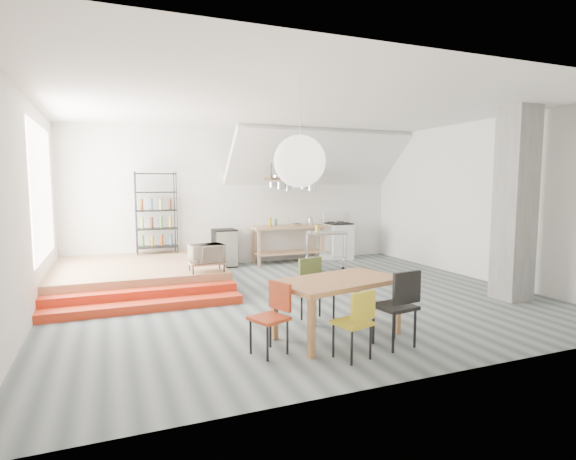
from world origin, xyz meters
name	(u,v)px	position (x,y,z in m)	size (l,w,h in m)	color
floor	(296,296)	(0.00, 0.00, 0.00)	(8.00, 8.00, 0.00)	#4B5457
wall_back	(240,198)	(0.00, 3.50, 1.60)	(8.00, 0.04, 3.20)	silver
wall_left	(27,209)	(-4.00, 0.00, 1.60)	(0.04, 7.00, 3.20)	silver
wall_right	(479,200)	(4.00, 0.00, 1.60)	(0.04, 7.00, 3.20)	silver
ceiling	(297,107)	(0.00, 0.00, 3.20)	(8.00, 7.00, 0.02)	white
slope_ceiling	(319,158)	(1.80, 2.90, 2.55)	(4.40, 1.80, 0.15)	white
window_pane	(43,192)	(-3.98, 1.50, 1.80)	(0.02, 2.50, 2.20)	white
platform	(137,274)	(-2.50, 2.00, 0.20)	(3.00, 3.00, 0.40)	#A57652
step_lower	(145,306)	(-2.50, 0.05, 0.07)	(3.00, 0.35, 0.13)	red
step_upper	(143,297)	(-2.50, 0.40, 0.13)	(3.00, 0.35, 0.27)	red
concrete_column	(515,204)	(3.30, -1.50, 1.60)	(0.50, 0.50, 3.20)	slate
kitchen_counter	(288,237)	(1.10, 3.15, 0.63)	(1.80, 0.60, 0.91)	#A57652
stove	(338,240)	(2.50, 3.16, 0.48)	(0.60, 0.60, 1.18)	white
pot_rack	(293,182)	(1.13, 2.92, 1.98)	(1.20, 0.50, 1.43)	#3A2517
wire_shelving	(156,212)	(-2.00, 3.20, 1.33)	(0.88, 0.38, 1.80)	black
microwave_shelf	(207,263)	(-1.40, 0.75, 0.55)	(0.60, 0.40, 0.16)	#A57652
paper_lantern	(300,161)	(-0.90, -2.21, 2.20)	(0.60, 0.60, 0.60)	white
dining_table	(337,285)	(-0.31, -2.08, 0.67)	(1.73, 1.22, 0.75)	brown
chair_mustard	(356,318)	(-0.48, -2.84, 0.47)	(0.44, 0.44, 0.79)	gold
chair_black	(399,302)	(0.18, -2.69, 0.56)	(0.49, 0.49, 0.94)	black
chair_olive	(315,284)	(-0.29, -1.34, 0.53)	(0.48, 0.48, 0.88)	#50612E
chair_red	(273,311)	(-1.26, -2.29, 0.49)	(0.48, 0.48, 0.81)	#AC3718
rolling_cart	(326,246)	(1.42, 1.71, 0.57)	(1.01, 0.79, 0.89)	silver
mini_fridge	(225,248)	(-0.48, 3.20, 0.44)	(0.52, 0.52, 0.88)	black
microwave	(206,253)	(-1.40, 0.75, 0.72)	(0.57, 0.39, 0.32)	beige
bowl	(297,224)	(1.33, 3.10, 0.94)	(0.24, 0.24, 0.06)	silver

